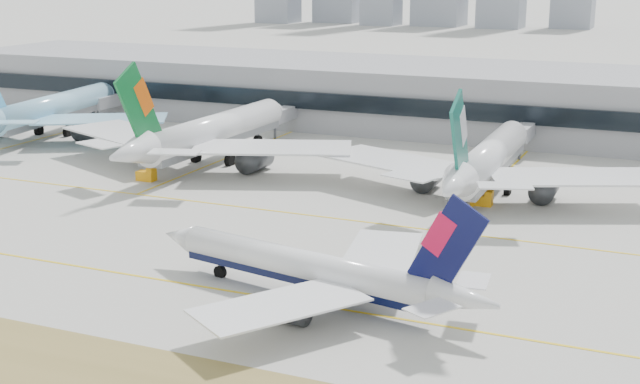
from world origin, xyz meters
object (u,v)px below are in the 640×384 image
at_px(taxiing_airliner, 315,271).
at_px(widebody_cathay, 487,162).
at_px(widebody_eva, 209,134).
at_px(widebody_korean, 49,111).
at_px(terminal, 467,98).

height_order(taxiing_airliner, widebody_cathay, widebody_cathay).
distance_m(widebody_eva, widebody_cathay, 56.26).
relative_size(widebody_eva, widebody_cathay, 1.07).
height_order(widebody_korean, widebody_cathay, widebody_korean).
bearing_deg(taxiing_airliner, terminal, -73.07).
bearing_deg(taxiing_airliner, widebody_korean, -24.38).
height_order(widebody_eva, terminal, widebody_eva).
height_order(widebody_korean, widebody_eva, widebody_eva).
relative_size(taxiing_airliner, widebody_korean, 0.76).
relative_size(taxiing_airliner, widebody_eva, 0.73).
bearing_deg(widebody_korean, widebody_eva, -109.60).
height_order(widebody_eva, widebody_cathay, widebody_eva).
xyz_separation_m(widebody_eva, widebody_cathay, (56.25, -0.74, -0.43)).
distance_m(widebody_korean, terminal, 99.21).
bearing_deg(terminal, widebody_cathay, -72.56).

